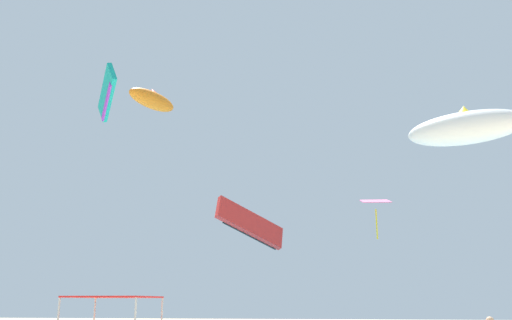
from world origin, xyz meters
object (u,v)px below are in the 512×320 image
object	(u,v)px
kite_inflatable_orange	(152,100)
kite_parafoil_teal	(107,94)
canopy_tent	(114,299)
kite_parafoil_red	(250,224)
kite_diamond_pink	(375,203)
kite_inflatable_white	(466,128)

from	to	relation	value
kite_inflatable_orange	kite_parafoil_teal	xyz separation A→B (m)	(1.07, -10.26, -3.61)
canopy_tent	kite_parafoil_red	world-z (taller)	kite_parafoil_red
kite_inflatable_orange	kite_parafoil_teal	world-z (taller)	kite_inflatable_orange
kite_parafoil_teal	kite_inflatable_orange	bearing A→B (deg)	-24.06
kite_parafoil_red	kite_inflatable_orange	bearing A→B (deg)	176.44
kite_parafoil_red	kite_diamond_pink	world-z (taller)	kite_parafoil_red
kite_inflatable_orange	kite_parafoil_teal	bearing A→B (deg)	-147.96
canopy_tent	kite_parafoil_teal	xyz separation A→B (m)	(-3.83, 6.52, 10.89)
kite_parafoil_red	kite_diamond_pink	bearing A→B (deg)	-67.04
kite_parafoil_red	kite_inflatable_orange	size ratio (longest dim) A/B	1.07
canopy_tent	kite_diamond_pink	bearing A→B (deg)	57.71
kite_diamond_pink	kite_inflatable_white	bearing A→B (deg)	-56.92
kite_inflatable_white	kite_inflatable_orange	distance (m)	22.05
canopy_tent	kite_diamond_pink	size ratio (longest dim) A/B	1.06
kite_inflatable_white	kite_inflatable_orange	bearing A→B (deg)	7.66
kite_inflatable_white	kite_parafoil_red	size ratio (longest dim) A/B	1.39
kite_parafoil_red	kite_parafoil_teal	bearing A→B (deg)	-151.35
kite_diamond_pink	kite_inflatable_orange	xyz separation A→B (m)	(-15.97, -0.73, 8.07)
kite_parafoil_red	kite_inflatable_orange	xyz separation A→B (m)	(-6.65, -5.18, 8.69)
kite_parafoil_teal	kite_parafoil_red	bearing A→B (deg)	-49.87
canopy_tent	kite_inflatable_white	world-z (taller)	kite_inflatable_white
kite_inflatable_orange	kite_parafoil_teal	size ratio (longest dim) A/B	1.42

